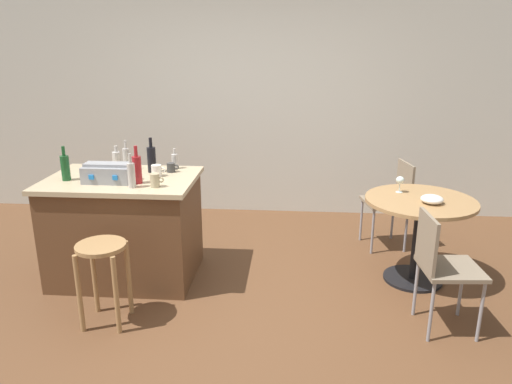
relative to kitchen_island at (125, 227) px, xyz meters
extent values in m
plane|color=brown|center=(0.95, -0.48, -0.46)|extent=(8.80, 8.80, 0.00)
cube|color=beige|center=(0.95, 1.88, 0.89)|extent=(8.00, 0.10, 2.70)
cube|color=brown|center=(0.00, 0.00, -0.02)|extent=(1.19, 0.82, 0.87)
cube|color=tan|center=(0.00, 0.00, 0.43)|extent=(1.25, 0.88, 0.04)
cylinder|color=#A37A4C|center=(0.23, -0.62, -0.16)|extent=(0.04, 0.04, 0.60)
cylinder|color=#A37A4C|center=(-0.04, -0.62, -0.16)|extent=(0.04, 0.04, 0.60)
cylinder|color=#A37A4C|center=(-0.04, -0.89, -0.16)|extent=(0.04, 0.04, 0.60)
cylinder|color=#A37A4C|center=(0.23, -0.89, -0.16)|extent=(0.04, 0.04, 0.60)
cylinder|color=#A37A4C|center=(0.09, -0.75, 0.16)|extent=(0.36, 0.36, 0.03)
cylinder|color=black|center=(2.51, 0.11, -0.44)|extent=(0.50, 0.50, 0.02)
cylinder|color=black|center=(2.51, 0.11, -0.10)|extent=(0.07, 0.07, 0.72)
cylinder|color=#A37A4C|center=(2.51, 0.11, 0.28)|extent=(0.91, 0.91, 0.03)
cube|color=#7F705B|center=(2.57, -0.63, 0.02)|extent=(0.43, 0.43, 0.03)
cube|color=#7F705B|center=(2.38, -0.65, 0.22)|extent=(0.05, 0.36, 0.40)
cylinder|color=gray|center=(2.39, -0.48, -0.23)|extent=(0.02, 0.02, 0.46)
cylinder|color=gray|center=(2.41, -0.82, -0.23)|extent=(0.02, 0.02, 0.46)
cylinder|color=gray|center=(2.75, -0.79, -0.23)|extent=(0.02, 0.02, 0.46)
cylinder|color=gray|center=(2.73, -0.45, -0.23)|extent=(0.02, 0.02, 0.46)
cube|color=#7F705B|center=(2.37, 0.84, 0.02)|extent=(0.47, 0.47, 0.03)
cube|color=#7F705B|center=(2.55, 0.88, 0.22)|extent=(0.09, 0.36, 0.40)
cylinder|color=gray|center=(2.57, 0.70, -0.23)|extent=(0.02, 0.02, 0.46)
cylinder|color=gray|center=(2.50, 1.04, -0.23)|extent=(0.02, 0.02, 0.46)
cylinder|color=gray|center=(2.17, 0.97, -0.23)|extent=(0.02, 0.02, 0.46)
cylinder|color=gray|center=(2.23, 0.64, -0.23)|extent=(0.02, 0.02, 0.46)
cube|color=gray|center=(-0.05, -0.13, 0.52)|extent=(0.39, 0.21, 0.13)
cube|color=gray|center=(-0.05, -0.13, 0.60)|extent=(0.37, 0.13, 0.02)
cube|color=blue|center=(-0.15, -0.24, 0.52)|extent=(0.04, 0.01, 0.04)
cube|color=blue|center=(0.04, -0.24, 0.52)|extent=(0.04, 0.01, 0.04)
cylinder|color=#B7B2AD|center=(0.38, 0.34, 0.52)|extent=(0.06, 0.06, 0.13)
cylinder|color=#B7B2AD|center=(0.38, 0.34, 0.61)|extent=(0.02, 0.02, 0.05)
cylinder|color=#B7B2AD|center=(0.19, -0.27, 0.55)|extent=(0.06, 0.06, 0.20)
cylinder|color=#B7B2AD|center=(0.19, -0.27, 0.68)|extent=(0.02, 0.02, 0.08)
cylinder|color=#B7B2AD|center=(-0.04, 0.28, 0.55)|extent=(0.06, 0.06, 0.19)
cylinder|color=#B7B2AD|center=(-0.04, 0.28, 0.68)|extent=(0.02, 0.02, 0.07)
cylinder|color=#194C23|center=(-0.42, -0.11, 0.55)|extent=(0.07, 0.07, 0.21)
cylinder|color=#194C23|center=(-0.42, -0.11, 0.70)|extent=(0.03, 0.03, 0.08)
cylinder|color=black|center=(0.21, 0.20, 0.56)|extent=(0.08, 0.08, 0.22)
cylinder|color=black|center=(0.21, 0.20, 0.71)|extent=(0.03, 0.03, 0.09)
cylinder|color=maroon|center=(0.20, -0.15, 0.56)|extent=(0.07, 0.07, 0.22)
cylinder|color=maroon|center=(0.20, -0.15, 0.72)|extent=(0.03, 0.03, 0.09)
cylinder|color=#B7B2AD|center=(-0.15, 0.32, 0.52)|extent=(0.07, 0.07, 0.15)
cylinder|color=#B7B2AD|center=(-0.15, 0.32, 0.62)|extent=(0.03, 0.03, 0.06)
cylinder|color=white|center=(-0.17, 0.14, 0.49)|extent=(0.07, 0.07, 0.08)
torus|color=white|center=(-0.12, 0.14, 0.49)|extent=(0.05, 0.01, 0.05)
cylinder|color=tan|center=(0.36, -0.25, 0.51)|extent=(0.07, 0.07, 0.11)
torus|color=tan|center=(0.41, -0.25, 0.51)|extent=(0.05, 0.01, 0.05)
cylinder|color=white|center=(0.29, 0.07, 0.50)|extent=(0.08, 0.08, 0.10)
torus|color=white|center=(0.34, 0.07, 0.50)|extent=(0.05, 0.01, 0.05)
cylinder|color=#383838|center=(0.38, 0.21, 0.49)|extent=(0.07, 0.07, 0.08)
torus|color=#383838|center=(0.42, 0.21, 0.50)|extent=(0.05, 0.01, 0.05)
cylinder|color=silver|center=(2.37, 0.29, 0.29)|extent=(0.06, 0.06, 0.00)
cylinder|color=silver|center=(2.37, 0.29, 0.33)|extent=(0.01, 0.01, 0.08)
ellipsoid|color=silver|center=(2.37, 0.29, 0.40)|extent=(0.07, 0.07, 0.06)
ellipsoid|color=white|center=(2.57, 0.00, 0.33)|extent=(0.18, 0.18, 0.07)
camera|label=1|loc=(1.45, -3.82, 1.55)|focal=33.93mm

